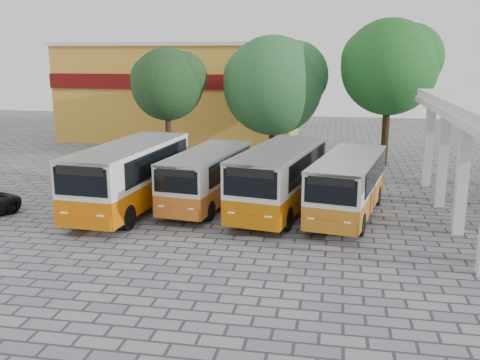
% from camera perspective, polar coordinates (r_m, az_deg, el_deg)
% --- Properties ---
extents(ground, '(90.00, 90.00, 0.00)m').
position_cam_1_polar(ground, '(22.13, 2.69, -6.03)').
color(ground, slate).
rests_on(ground, ground).
extents(shophouse_block, '(20.40, 10.40, 8.30)m').
position_cam_1_polar(shophouse_block, '(48.79, -6.06, 9.44)').
color(shophouse_block, gold).
rests_on(shophouse_block, ground).
extents(bus_far_left, '(3.32, 8.96, 3.17)m').
position_cam_1_polar(bus_far_left, '(25.91, -11.62, 0.77)').
color(bus_far_left, '#C85B00').
rests_on(bus_far_left, ground).
extents(bus_centre_left, '(3.19, 7.73, 2.70)m').
position_cam_1_polar(bus_centre_left, '(26.29, -3.52, 0.60)').
color(bus_centre_left, '#C16319').
rests_on(bus_centre_left, ground).
extents(bus_centre_right, '(4.04, 8.83, 3.05)m').
position_cam_1_polar(bus_centre_right, '(25.25, 4.28, 0.53)').
color(bus_centre_right, '#B45F00').
rests_on(bus_centre_right, ground).
extents(bus_far_right, '(3.80, 8.11, 2.79)m').
position_cam_1_polar(bus_far_right, '(24.87, 11.46, -0.25)').
color(bus_far_right, '#B46A14').
rests_on(bus_far_right, ground).
extents(tree_left, '(5.05, 4.81, 7.79)m').
position_cam_1_polar(tree_left, '(36.43, -7.68, 10.33)').
color(tree_left, '#3E2C1A').
rests_on(tree_left, ground).
extents(tree_middle, '(7.14, 6.80, 8.64)m').
position_cam_1_polar(tree_middle, '(37.27, 3.68, 10.36)').
color(tree_middle, black).
rests_on(tree_middle, ground).
extents(tree_right, '(6.55, 6.24, 9.64)m').
position_cam_1_polar(tree_right, '(36.82, 15.79, 11.83)').
color(tree_right, '#30220E').
rests_on(tree_right, ground).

